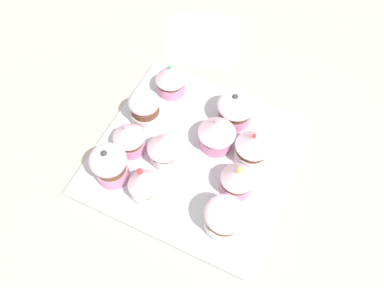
{
  "coord_description": "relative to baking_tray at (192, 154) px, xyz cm",
  "views": [
    {
      "loc": [
        -31.31,
        -14.85,
        60.68
      ],
      "look_at": [
        0.0,
        0.0,
        4.2
      ],
      "focal_mm": 36.19,
      "sensor_mm": 36.0,
      "label": 1
    }
  ],
  "objects": [
    {
      "name": "cupcake_3",
      "position": [
        3.51,
        -3.11,
        4.38
      ],
      "size": [
        6.61,
        6.61,
        7.34
      ],
      "color": "pink",
      "rests_on": "baking_tray"
    },
    {
      "name": "cupcake_0",
      "position": [
        -9.97,
        -10.18,
        3.97
      ],
      "size": [
        6.38,
        6.38,
        6.55
      ],
      "color": "white",
      "rests_on": "baking_tray"
    },
    {
      "name": "cupcake_2",
      "position": [
        3.6,
        -9.7,
        4.43
      ],
      "size": [
        6.1,
        6.1,
        7.69
      ],
      "color": "white",
      "rests_on": "baking_tray"
    },
    {
      "name": "cupcake_9",
      "position": [
        3.06,
        10.88,
        3.98
      ],
      "size": [
        5.6,
        5.6,
        6.67
      ],
      "color": "white",
      "rests_on": "baking_tray"
    },
    {
      "name": "cupcake_5",
      "position": [
        -10.32,
        3.53,
        4.27
      ],
      "size": [
        5.4,
        5.4,
        7.48
      ],
      "color": "white",
      "rests_on": "baking_tray"
    },
    {
      "name": "ground_plane",
      "position": [
        0.0,
        0.0,
        -2.1
      ],
      "size": [
        180.0,
        180.0,
        3.0
      ],
      "primitive_type": "cube",
      "color": "#B2A899"
    },
    {
      "name": "cupcake_8",
      "position": [
        -3.64,
        10.27,
        3.97
      ],
      "size": [
        5.57,
        5.57,
        6.88
      ],
      "color": "pink",
      "rests_on": "baking_tray"
    },
    {
      "name": "cupcake_10",
      "position": [
        11.14,
        9.79,
        4.32
      ],
      "size": [
        5.82,
        5.82,
        7.43
      ],
      "color": "pink",
      "rests_on": "baking_tray"
    },
    {
      "name": "cupcake_1",
      "position": [
        -3.06,
        -9.55,
        4.54
      ],
      "size": [
        5.57,
        5.57,
        8.0
      ],
      "color": "pink",
      "rests_on": "baking_tray"
    },
    {
      "name": "cupcake_6",
      "position": [
        -3.14,
        3.69,
        4.32
      ],
      "size": [
        5.77,
        5.77,
        7.08
      ],
      "color": "white",
      "rests_on": "baking_tray"
    },
    {
      "name": "napkin",
      "position": [
        27.67,
        10.97,
        -0.3
      ],
      "size": [
        19.6,
        19.4,
        0.6
      ],
      "primitive_type": "cube",
      "rotation": [
        0.0,
        0.0,
        0.32
      ],
      "color": "white",
      "rests_on": "ground_plane"
    },
    {
      "name": "cupcake_4",
      "position": [
        10.0,
        -3.98,
        3.73
      ],
      "size": [
        6.85,
        6.85,
        6.36
      ],
      "color": "pink",
      "rests_on": "baking_tray"
    },
    {
      "name": "cupcake_7",
      "position": [
        -9.87,
        10.2,
        4.61
      ],
      "size": [
        6.13,
        6.13,
        8.02
      ],
      "color": "pink",
      "rests_on": "baking_tray"
    },
    {
      "name": "baking_tray",
      "position": [
        0.0,
        0.0,
        0.0
      ],
      "size": [
        32.72,
        32.72,
        1.2
      ],
      "color": "silver",
      "rests_on": "ground_plane"
    }
  ]
}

